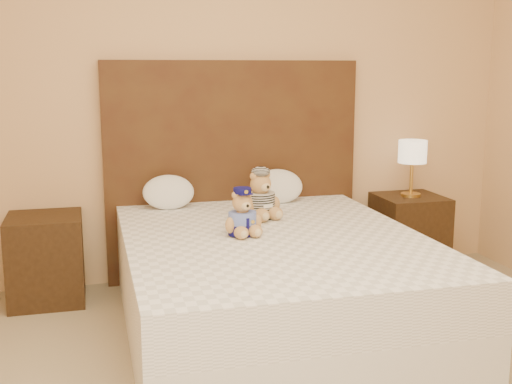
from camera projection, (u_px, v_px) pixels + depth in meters
bed at (273, 283)px, 3.56m from camera, size 1.60×2.00×0.55m
headboard at (233, 171)px, 4.43m from camera, size 1.75×0.08×1.50m
nightstand_left at (46, 259)px, 4.01m from camera, size 0.45×0.45×0.55m
nightstand_right at (409, 233)px, 4.63m from camera, size 0.45×0.45×0.55m
lamp at (412, 155)px, 4.52m from camera, size 0.20×0.20×0.40m
teddy_police at (242, 212)px, 3.48m from camera, size 0.26×0.26×0.26m
teddy_prisoner at (261, 195)px, 3.87m from camera, size 0.33×0.32×0.29m
pillow_left at (168, 190)px, 4.16m from camera, size 0.33×0.22×0.24m
pillow_right at (278, 185)px, 4.34m from camera, size 0.35×0.22×0.24m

